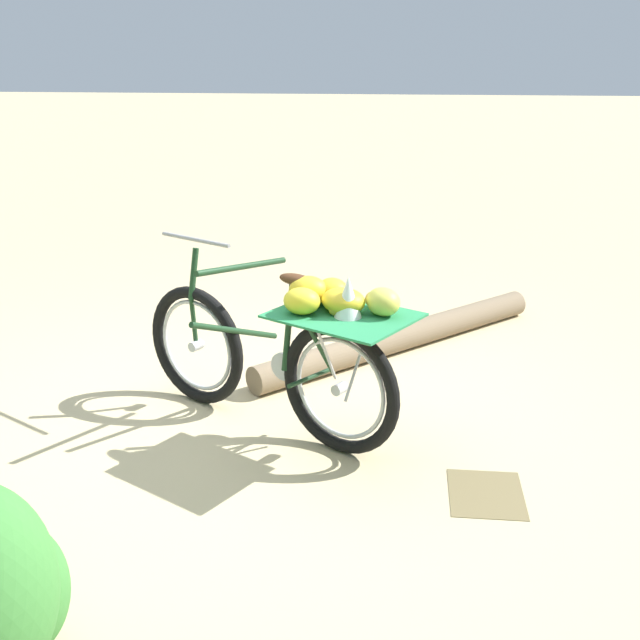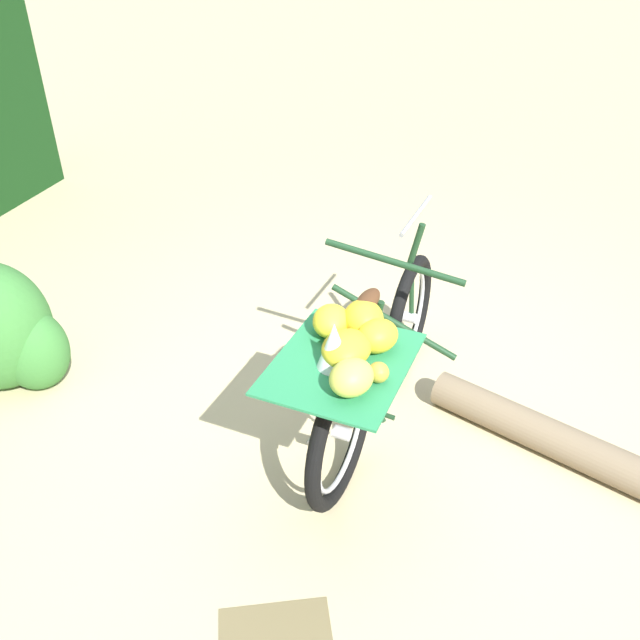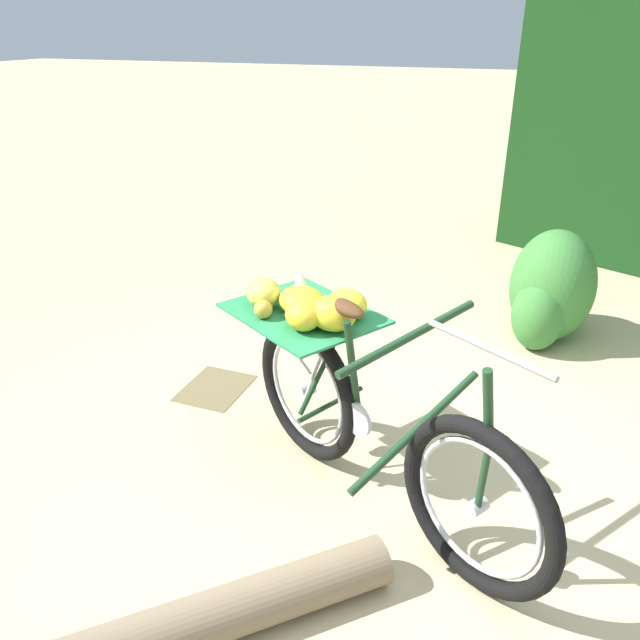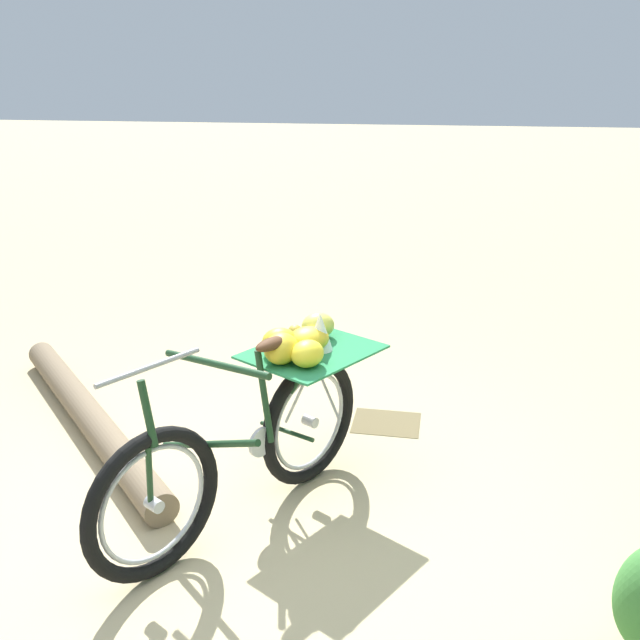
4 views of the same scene
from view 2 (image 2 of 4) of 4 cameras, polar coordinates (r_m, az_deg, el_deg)
name	(u,v)px [view 2 (image 2 of 4)]	position (r m, az deg, el deg)	size (l,w,h in m)	color
ground_plane	(354,401)	(3.76, 2.99, -7.05)	(60.00, 60.00, 0.00)	#C6B284
bicycle	(372,360)	(3.21, 4.50, -3.51)	(1.16, 1.68, 1.03)	black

